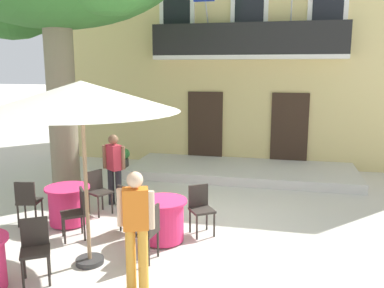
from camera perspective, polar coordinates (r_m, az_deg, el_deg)
ground_plane at (r=8.09m, az=1.36°, el=-11.19°), size 120.00×120.00×0.00m
building_facade at (r=14.40m, az=8.78°, el=13.54°), size 13.00×5.09×7.50m
entrance_step_platform at (r=11.57m, az=7.08°, el=-3.82°), size 6.35×2.41×0.25m
cafe_table_near_tree at (r=7.19m, az=-4.18°, el=-10.76°), size 0.86×0.86×0.76m
cafe_chair_near_tree_0 at (r=7.58m, az=-8.85°, el=-8.58°), size 0.53×0.53×0.91m
cafe_chair_near_tree_1 at (r=6.48m, az=-6.34°, el=-11.97°), size 0.45×0.45×0.91m
cafe_chair_near_tree_2 at (r=7.44m, az=1.22°, el=-8.83°), size 0.56×0.56×0.91m
cafe_table_middle at (r=8.27m, az=-17.24°, el=-8.30°), size 0.86×0.86×0.76m
cafe_chair_middle_0 at (r=8.40m, az=-22.39°, el=-7.35°), size 0.48×0.48×0.91m
cafe_chair_middle_1 at (r=7.53m, az=-16.11°, el=-9.04°), size 0.56×0.56×0.91m
cafe_chair_middle_2 at (r=8.67m, az=-13.30°, el=-6.25°), size 0.54×0.54×0.91m
cafe_chair_front_0 at (r=6.31m, az=-21.48°, el=-13.33°), size 0.55×0.55×0.91m
cafe_umbrella at (r=6.07m, az=-15.50°, el=6.46°), size 2.90×2.90×2.85m
ground_planter_left at (r=12.24m, az=-9.63°, el=-1.93°), size 0.33×0.33×0.65m
pedestrian_near_entrance at (r=5.53m, az=-7.99°, el=-11.30°), size 0.53×0.33×1.69m
pedestrian_mid_plaza at (r=9.02m, az=-11.05°, el=-3.04°), size 0.53×0.38×1.60m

